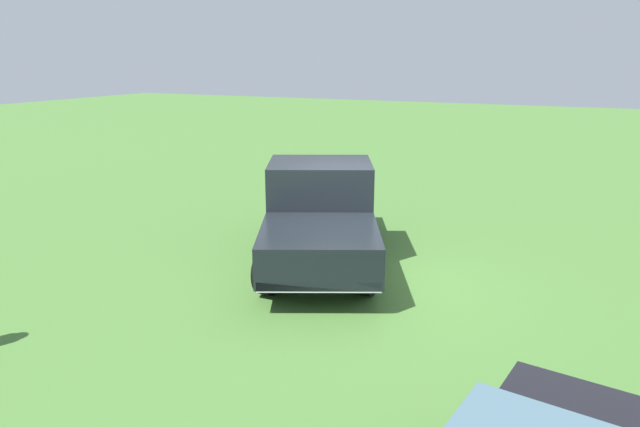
% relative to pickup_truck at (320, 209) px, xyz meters
% --- Properties ---
extents(ground_plane, '(80.00, 80.00, 0.00)m').
position_rel_pickup_truck_xyz_m(ground_plane, '(-0.73, -1.00, -0.94)').
color(ground_plane, '#477533').
extents(pickup_truck, '(5.42, 3.86, 1.82)m').
position_rel_pickup_truck_xyz_m(pickup_truck, '(0.00, 0.00, 0.00)').
color(pickup_truck, black).
rests_on(pickup_truck, ground_plane).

